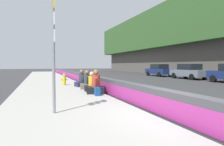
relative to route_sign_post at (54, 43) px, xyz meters
The scene contains 12 objects.
ground_plane 4.05m from the route_sign_post, 112.65° to the right, with size 160.00×160.00×0.00m, color #353538.
sidewalk_strip 2.57m from the route_sign_post, 160.07° to the right, with size 80.00×4.40×0.14m, color #A8A59E.
jersey_barrier 3.83m from the route_sign_post, 112.68° to the right, with size 76.00×0.45×0.85m.
route_sign_post is the anchor object (origin of this frame).
fire_hydrant 8.41m from the route_sign_post, ahead, with size 0.26×0.46×0.88m.
seated_person_foreground 4.51m from the route_sign_post, 33.37° to the right, with size 0.98×1.07×1.22m.
seated_person_middle 5.30m from the route_sign_post, 27.71° to the right, with size 0.72×0.82×1.08m.
seated_person_rear 6.24m from the route_sign_post, 22.73° to the right, with size 0.81×0.91×1.13m.
seated_person_far 7.50m from the route_sign_post, 18.16° to the right, with size 0.83×0.92×1.12m.
backpack 3.98m from the route_sign_post, 38.09° to the right, with size 0.32×0.28×0.40m.
parked_car_third 19.26m from the route_sign_post, 53.58° to the right, with size 4.50×1.96×1.71m.
parked_car_fourth 23.20m from the route_sign_post, 41.87° to the right, with size 4.51×1.97×1.71m.
Camera 1 is at (-4.72, 3.54, 1.59)m, focal length 31.13 mm.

